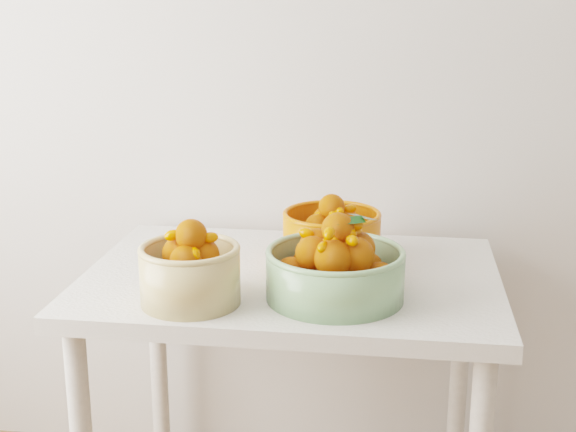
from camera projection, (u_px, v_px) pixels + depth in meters
name	position (u px, v px, depth m)	size (l,w,h in m)	color
table	(291.00, 310.00, 1.97)	(1.00, 0.70, 0.75)	silver
bowl_cream	(190.00, 272.00, 1.74)	(0.28, 0.28, 0.19)	tan
bowl_green	(335.00, 269.00, 1.77)	(0.38, 0.38, 0.20)	#80AC77
bowl_orange	(332.00, 235.00, 2.01)	(0.28, 0.28, 0.18)	#E1590D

